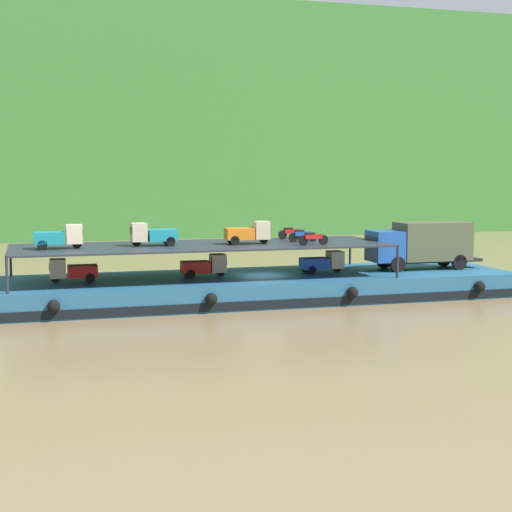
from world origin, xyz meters
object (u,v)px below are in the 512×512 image
(mini_truck_lower_stern, at_px, (73,270))
(mini_truck_upper_fore, at_px, (248,233))
(motorcycle_upper_stbd, at_px, (292,233))
(cargo_barge, at_px, (262,287))
(mini_truck_lower_aft, at_px, (204,266))
(motorcycle_upper_port, at_px, (313,238))
(mini_truck_lower_mid, at_px, (323,262))
(covered_lorry, at_px, (422,244))
(mini_truck_upper_stern, at_px, (59,237))
(mini_truck_upper_mid, at_px, (153,234))
(motorcycle_upper_centre, at_px, (303,235))

(mini_truck_lower_stern, distance_m, mini_truck_upper_fore, 10.73)
(motorcycle_upper_stbd, bearing_deg, cargo_barge, -139.96)
(mini_truck_lower_aft, bearing_deg, cargo_barge, -1.91)
(mini_truck_upper_fore, height_order, motorcycle_upper_port, mini_truck_upper_fore)
(mini_truck_lower_mid, xyz_separation_m, motorcycle_upper_port, (-1.45, -2.07, 1.74))
(covered_lorry, distance_m, mini_truck_lower_stern, 22.51)
(mini_truck_upper_stern, height_order, mini_truck_upper_fore, same)
(mini_truck_upper_mid, distance_m, motorcycle_upper_centre, 9.47)
(mini_truck_lower_aft, height_order, motorcycle_upper_port, motorcycle_upper_port)
(motorcycle_upper_port, bearing_deg, motorcycle_upper_centre, 86.62)
(motorcycle_upper_centre, bearing_deg, mini_truck_lower_mid, -6.85)
(motorcycle_upper_port, height_order, motorcycle_upper_centre, same)
(cargo_barge, bearing_deg, mini_truck_lower_stern, 179.71)
(cargo_barge, distance_m, mini_truck_upper_mid, 7.62)
(covered_lorry, bearing_deg, mini_truck_upper_stern, -179.72)
(mini_truck_lower_stern, distance_m, motorcycle_upper_port, 14.35)
(mini_truck_upper_stern, bearing_deg, mini_truck_lower_mid, 0.25)
(mini_truck_upper_stern, height_order, motorcycle_upper_stbd, mini_truck_upper_stern)
(motorcycle_upper_port, distance_m, motorcycle_upper_stbd, 4.45)
(covered_lorry, distance_m, mini_truck_upper_stern, 23.23)
(cargo_barge, height_order, mini_truck_lower_aft, mini_truck_lower_aft)
(mini_truck_upper_stern, relative_size, motorcycle_upper_stbd, 1.45)
(motorcycle_upper_port, height_order, motorcycle_upper_stbd, same)
(mini_truck_upper_stern, xyz_separation_m, motorcycle_upper_centre, (14.91, 0.23, -0.26))
(mini_truck_lower_stern, distance_m, mini_truck_lower_aft, 7.87)
(covered_lorry, bearing_deg, mini_truck_lower_aft, 179.16)
(mini_truck_upper_mid, bearing_deg, covered_lorry, -0.63)
(mini_truck_lower_aft, distance_m, motorcycle_upper_stbd, 6.91)
(mini_truck_lower_stern, height_order, motorcycle_upper_stbd, motorcycle_upper_stbd)
(covered_lorry, xyz_separation_m, mini_truck_upper_fore, (-11.95, -0.21, 1.00))
(mini_truck_lower_stern, distance_m, mini_truck_lower_mid, 15.51)
(covered_lorry, bearing_deg, mini_truck_upper_mid, 179.37)
(mini_truck_upper_fore, xyz_separation_m, motorcycle_upper_stbd, (3.67, 2.55, -0.26))
(mini_truck_upper_fore, bearing_deg, motorcycle_upper_stbd, 34.76)
(mini_truck_lower_stern, relative_size, mini_truck_lower_mid, 1.00)
(mini_truck_lower_mid, height_order, motorcycle_upper_port, motorcycle_upper_port)
(covered_lorry, bearing_deg, motorcycle_upper_centre, 179.20)
(mini_truck_lower_stern, bearing_deg, mini_truck_lower_aft, 0.46)
(mini_truck_lower_aft, bearing_deg, motorcycle_upper_centre, -0.89)
(mini_truck_lower_stern, xyz_separation_m, mini_truck_lower_mid, (15.51, -0.19, 0.00))
(mini_truck_upper_stern, bearing_deg, mini_truck_lower_aft, 2.18)
(mini_truck_lower_aft, bearing_deg, mini_truck_upper_mid, -179.67)
(mini_truck_upper_stern, height_order, mini_truck_upper_mid, same)
(mini_truck_upper_stern, bearing_deg, motorcycle_upper_stbd, 9.33)
(mini_truck_lower_mid, distance_m, mini_truck_upper_mid, 10.97)
(mini_truck_lower_stern, bearing_deg, mini_truck_upper_stern, -159.85)
(mini_truck_upper_mid, distance_m, mini_truck_upper_fore, 5.82)
(covered_lorry, height_order, mini_truck_lower_stern, covered_lorry)
(mini_truck_lower_stern, relative_size, mini_truck_upper_stern, 1.00)
(mini_truck_lower_aft, distance_m, mini_truck_upper_stern, 8.82)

